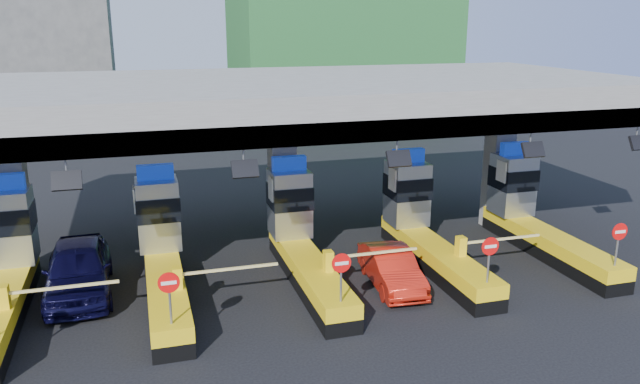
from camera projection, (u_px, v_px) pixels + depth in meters
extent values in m
plane|color=black|center=(302.00, 274.00, 23.35)|extent=(120.00, 120.00, 0.00)
cube|color=slate|center=(281.00, 98.00, 24.45)|extent=(28.00, 12.00, 1.50)
cube|color=#4C4C49|center=(323.00, 132.00, 19.29)|extent=(28.00, 0.60, 0.70)
cube|color=slate|center=(14.00, 204.00, 22.64)|extent=(1.00, 1.00, 5.50)
cube|color=slate|center=(282.00, 184.00, 25.39)|extent=(1.00, 1.00, 5.50)
cube|color=slate|center=(498.00, 168.00, 28.13)|extent=(1.00, 1.00, 5.50)
cylinder|color=slate|center=(66.00, 167.00, 17.40)|extent=(0.06, 0.06, 0.50)
cube|color=black|center=(67.00, 181.00, 17.30)|extent=(0.80, 0.38, 0.54)
cylinder|color=slate|center=(243.00, 156.00, 18.77)|extent=(0.06, 0.06, 0.50)
cube|color=black|center=(245.00, 169.00, 18.68)|extent=(0.80, 0.38, 0.54)
cylinder|color=slate|center=(397.00, 147.00, 20.14)|extent=(0.06, 0.06, 0.50)
cube|color=black|center=(399.00, 159.00, 20.05)|extent=(0.80, 0.38, 0.54)
cylinder|color=slate|center=(531.00, 139.00, 21.51)|extent=(0.06, 0.06, 0.50)
cube|color=black|center=(533.00, 150.00, 21.42)|extent=(0.80, 0.38, 0.54)
cylinder|color=slate|center=(637.00, 132.00, 22.75)|extent=(0.06, 0.06, 0.50)
cube|color=black|center=(640.00, 143.00, 22.65)|extent=(0.80, 0.38, 0.54)
cube|color=black|center=(3.00, 315.00, 19.62)|extent=(1.20, 8.00, 0.50)
cube|color=#E5B70C|center=(1.00, 300.00, 19.48)|extent=(1.20, 8.00, 0.50)
cube|color=#9EA3A8|center=(10.00, 226.00, 21.65)|extent=(1.50, 1.50, 2.60)
cube|color=black|center=(9.00, 218.00, 21.56)|extent=(1.56, 1.56, 0.90)
cube|color=#0C2DBF|center=(4.00, 182.00, 21.23)|extent=(1.30, 0.35, 0.55)
cube|color=#E5B70C|center=(4.00, 297.00, 18.31)|extent=(0.30, 0.35, 0.70)
cube|color=white|center=(63.00, 287.00, 18.73)|extent=(3.20, 0.08, 0.08)
cube|color=black|center=(166.00, 295.00, 20.99)|extent=(1.20, 8.00, 0.50)
cube|color=#E5B70C|center=(165.00, 282.00, 20.85)|extent=(1.20, 8.00, 0.50)
cube|color=#9EA3A8|center=(158.00, 214.00, 23.03)|extent=(1.50, 1.50, 2.60)
cube|color=black|center=(158.00, 206.00, 22.93)|extent=(1.56, 1.56, 0.90)
cube|color=#0C2DBF|center=(155.00, 172.00, 22.60)|extent=(1.30, 0.35, 0.55)
cube|color=white|center=(134.00, 199.00, 22.34)|extent=(0.06, 0.70, 0.90)
cylinder|color=slate|center=(170.00, 302.00, 17.29)|extent=(0.07, 0.07, 1.30)
cylinder|color=red|center=(169.00, 283.00, 17.10)|extent=(0.60, 0.04, 0.60)
cube|color=white|center=(169.00, 283.00, 17.08)|extent=(0.42, 0.02, 0.10)
cube|color=#E5B70C|center=(177.00, 278.00, 19.68)|extent=(0.30, 0.35, 0.70)
cube|color=white|center=(229.00, 269.00, 20.11)|extent=(3.20, 0.08, 0.08)
cube|color=black|center=(309.00, 279.00, 22.36)|extent=(1.20, 8.00, 0.50)
cube|color=#E5B70C|center=(309.00, 266.00, 22.23)|extent=(1.20, 8.00, 0.50)
cube|color=#9EA3A8|center=(290.00, 203.00, 24.40)|extent=(1.50, 1.50, 2.60)
cube|color=black|center=(290.00, 195.00, 24.30)|extent=(1.56, 1.56, 0.90)
cube|color=#0C2DBF|center=(289.00, 163.00, 23.98)|extent=(1.30, 0.35, 0.55)
cube|color=white|center=(271.00, 189.00, 23.71)|extent=(0.06, 0.70, 0.90)
cylinder|color=slate|center=(341.00, 281.00, 18.66)|extent=(0.07, 0.07, 1.30)
cylinder|color=red|center=(341.00, 263.00, 18.47)|extent=(0.60, 0.04, 0.60)
cube|color=white|center=(342.00, 263.00, 18.45)|extent=(0.42, 0.02, 0.10)
cube|color=#E5B70C|center=(328.00, 261.00, 21.05)|extent=(0.30, 0.35, 0.70)
cube|color=white|center=(374.00, 253.00, 21.48)|extent=(3.20, 0.08, 0.08)
cube|color=black|center=(435.00, 264.00, 23.73)|extent=(1.20, 8.00, 0.50)
cube|color=#E5B70C|center=(436.00, 251.00, 23.60)|extent=(1.20, 8.00, 0.50)
cube|color=#9EA3A8|center=(407.00, 193.00, 25.77)|extent=(1.50, 1.50, 2.60)
cube|color=black|center=(407.00, 186.00, 25.67)|extent=(1.56, 1.56, 0.90)
cube|color=#0C2DBF|center=(408.00, 156.00, 25.35)|extent=(1.30, 0.35, 0.55)
cube|color=white|center=(392.00, 180.00, 25.09)|extent=(0.06, 0.70, 0.90)
cylinder|color=slate|center=(488.00, 264.00, 20.03)|extent=(0.07, 0.07, 1.30)
cylinder|color=red|center=(490.00, 246.00, 19.84)|extent=(0.60, 0.04, 0.60)
cube|color=white|center=(491.00, 247.00, 19.82)|extent=(0.42, 0.02, 0.10)
cube|color=#E5B70C|center=(461.00, 246.00, 22.42)|extent=(0.30, 0.35, 0.70)
cube|color=white|center=(501.00, 239.00, 22.85)|extent=(3.20, 0.08, 0.08)
cube|color=black|center=(548.00, 250.00, 25.10)|extent=(1.20, 8.00, 0.50)
cube|color=#E5B70C|center=(549.00, 239.00, 24.97)|extent=(1.20, 8.00, 0.50)
cube|color=#9EA3A8|center=(512.00, 184.00, 27.14)|extent=(1.50, 1.50, 2.60)
cube|color=black|center=(513.00, 178.00, 27.04)|extent=(1.56, 1.56, 0.90)
cube|color=#0C2DBF|center=(515.00, 149.00, 26.72)|extent=(1.30, 0.35, 0.55)
cube|color=white|center=(501.00, 171.00, 26.46)|extent=(0.06, 0.70, 0.90)
cylinder|color=slate|center=(617.00, 248.00, 21.40)|extent=(0.07, 0.07, 1.30)
cylinder|color=red|center=(620.00, 232.00, 21.21)|extent=(0.60, 0.04, 0.60)
cube|color=white|center=(620.00, 232.00, 21.19)|extent=(0.42, 0.02, 0.10)
cube|color=#E5B70C|center=(578.00, 233.00, 23.80)|extent=(0.30, 0.35, 0.70)
cube|color=white|center=(614.00, 227.00, 24.22)|extent=(3.20, 0.08, 0.08)
cube|color=#4C4C49|center=(19.00, 22.00, 50.36)|extent=(14.00, 10.00, 18.00)
imported|color=black|center=(78.00, 269.00, 21.48)|extent=(2.32, 5.44, 1.83)
imported|color=red|center=(391.00, 268.00, 22.16)|extent=(1.80, 4.26, 1.37)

